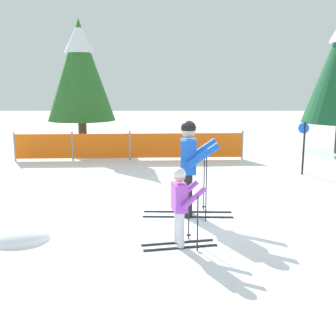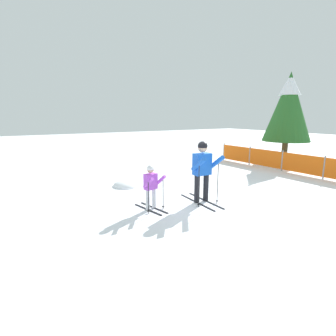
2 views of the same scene
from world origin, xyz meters
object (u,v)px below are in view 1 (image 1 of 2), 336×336
Objects in this scene: conifer_far at (80,69)px; trail_marker at (304,142)px; skier_adult at (190,159)px; safety_fence at (130,146)px; skier_child at (181,201)px.

conifer_far reaches higher than trail_marker.
trail_marker is (3.18, 3.50, -0.17)m from skier_adult.
skier_adult is at bearing -67.52° from conifer_far.
skier_adult reaches higher than safety_fence.
conifer_far reaches higher than skier_child.
safety_fence is (-1.54, 5.63, -0.57)m from skier_adult.
skier_child is at bearing -124.21° from trail_marker.
conifer_far is at bearing 142.63° from trail_marker.
skier_adult is at bearing -132.23° from trail_marker.
trail_marker is (6.76, -5.16, -2.04)m from conifer_far.
skier_adult is 4.73m from trail_marker.
conifer_far is (-3.37, 10.15, 2.21)m from skier_child.
safety_fence is at bearing -55.93° from conifer_far.
skier_child is 0.85× the size of trail_marker.
skier_child is at bearing -96.25° from skier_adult.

